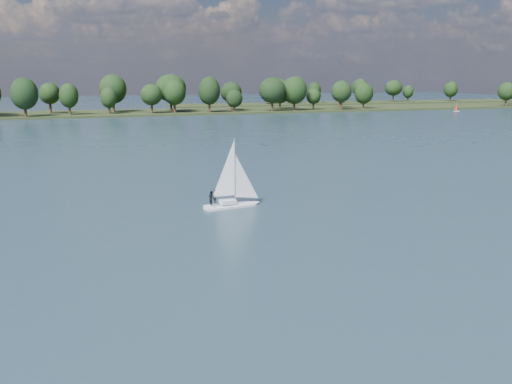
# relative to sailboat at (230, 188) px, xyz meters

# --- Properties ---
(ground) EXTENTS (700.00, 700.00, 0.00)m
(ground) POSITION_rel_sailboat_xyz_m (-9.69, 60.96, -2.24)
(ground) COLOR #233342
(ground) RESTS_ON ground
(far_shore) EXTENTS (660.00, 40.00, 1.50)m
(far_shore) POSITION_rel_sailboat_xyz_m (-9.69, 172.96, -2.24)
(far_shore) COLOR black
(far_shore) RESTS_ON ground
(far_shore_back) EXTENTS (220.00, 30.00, 1.40)m
(far_shore_back) POSITION_rel_sailboat_xyz_m (150.31, 220.96, -2.24)
(far_shore_back) COLOR black
(far_shore_back) RESTS_ON ground
(sailboat) EXTENTS (6.30, 2.70, 8.03)m
(sailboat) POSITION_rel_sailboat_xyz_m (0.00, 0.00, 0.00)
(sailboat) COLOR silver
(sailboat) RESTS_ON ground
(dinghy_orange) EXTENTS (2.54, 1.28, 3.89)m
(dinghy_orange) POSITION_rel_sailboat_xyz_m (145.59, 139.81, -1.33)
(dinghy_orange) COLOR silver
(dinghy_orange) RESTS_ON ground
(treeline) EXTENTS (562.16, 74.10, 17.95)m
(treeline) POSITION_rel_sailboat_xyz_m (-24.27, 169.40, 5.79)
(treeline) COLOR black
(treeline) RESTS_ON ground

